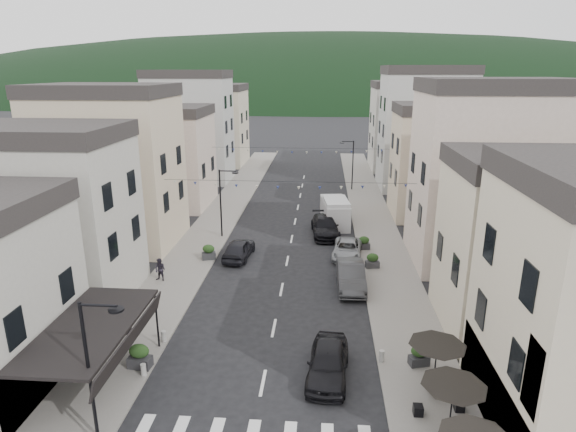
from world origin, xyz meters
name	(u,v)px	position (x,y,z in m)	size (l,w,h in m)	color
sidewalk_left	(221,216)	(-7.50, 32.00, 0.06)	(4.00, 76.00, 0.12)	slate
sidewalk_right	(373,220)	(7.50, 32.00, 0.06)	(4.00, 76.00, 0.12)	slate
hill_backdrop	(321,93)	(0.00, 300.00, 0.00)	(640.00, 360.00, 70.00)	black
boutique_awning	(96,329)	(-7.25, 5.00, 3.11)	(3.77, 7.50, 3.28)	black
buildings_row_left	(166,146)	(-14.50, 37.75, 6.12)	(10.20, 54.16, 14.00)	#ABA89D
buildings_row_right	(441,149)	(14.50, 36.59, 6.32)	(10.20, 54.16, 14.50)	beige
cafe_terrace	(453,392)	(7.70, 2.80, 2.36)	(2.50, 8.10, 2.53)	black
streetlamp_left_near	(94,358)	(-5.82, 2.00, 3.70)	(1.70, 0.56, 6.00)	black
streetlamp_left_far	(224,196)	(-5.82, 26.00, 3.70)	(1.70, 0.56, 6.00)	black
streetlamp_right_far	(351,160)	(5.82, 44.00, 3.70)	(1.70, 0.56, 6.00)	black
bollards	(261,382)	(0.00, 5.50, 0.42)	(11.66, 10.26, 0.60)	gray
bunting_near	(288,186)	(0.00, 22.00, 5.65)	(19.00, 0.28, 0.62)	black
bunting_far	(299,151)	(0.00, 38.00, 5.65)	(19.00, 0.28, 0.62)	black
parked_car_a	(328,362)	(3.03, 6.72, 0.79)	(1.86, 4.63, 1.58)	black
parked_car_b	(351,276)	(4.60, 16.71, 0.83)	(1.76, 5.06, 1.67)	#303032
parked_car_c	(347,249)	(4.60, 22.18, 0.65)	(2.15, 4.67, 1.30)	gray
parked_car_d	(325,226)	(2.88, 27.23, 0.80)	(2.25, 5.52, 1.60)	black
parked_car_e	(239,249)	(-3.78, 21.34, 0.76)	(1.81, 4.49, 1.53)	black
delivery_van	(335,212)	(3.78, 30.29, 1.28)	(2.80, 5.67, 2.61)	#BDBDBF
pedestrian_a	(128,326)	(-7.55, 8.91, 0.99)	(0.63, 0.42, 1.74)	black
pedestrian_b	(160,270)	(-8.39, 16.55, 0.92)	(0.78, 0.61, 1.60)	black
planter_la	(140,356)	(-6.10, 6.63, 0.73)	(1.18, 0.73, 1.25)	#29292B
planter_lb	(209,252)	(-6.00, 20.65, 0.69)	(1.16, 0.84, 1.17)	#2B2B2D
planter_ra	(419,355)	(7.49, 7.84, 0.64)	(1.06, 0.77, 1.07)	#29292C
planter_rb	(372,261)	(6.34, 19.93, 0.65)	(1.06, 0.71, 1.10)	#323234
planter_rc	(364,243)	(6.00, 23.71, 0.64)	(1.02, 0.64, 1.08)	#2A2A2C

